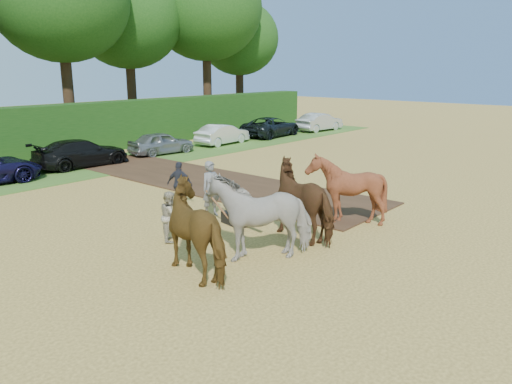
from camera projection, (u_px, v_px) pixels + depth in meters
name	position (u px, v px, depth m)	size (l,w,h in m)	color
ground	(317.00, 218.00, 17.39)	(120.00, 120.00, 0.00)	gold
earth_strip	(208.00, 181.00, 22.92)	(4.50, 17.00, 0.05)	#472D1C
grass_verge	(95.00, 167.00, 26.25)	(50.00, 5.00, 0.03)	#38601E
hedgerow	(50.00, 131.00, 28.73)	(46.00, 1.60, 3.00)	#14380F
spectator_near	(170.00, 216.00, 14.97)	(0.74, 0.58, 1.53)	beige
spectator_far	(180.00, 184.00, 18.68)	(1.00, 0.41, 1.70)	#22242E
plough_team	(283.00, 206.00, 14.62)	(8.02, 5.58, 2.35)	brown
parked_cars	(134.00, 147.00, 28.24)	(40.66, 3.24, 1.48)	silver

